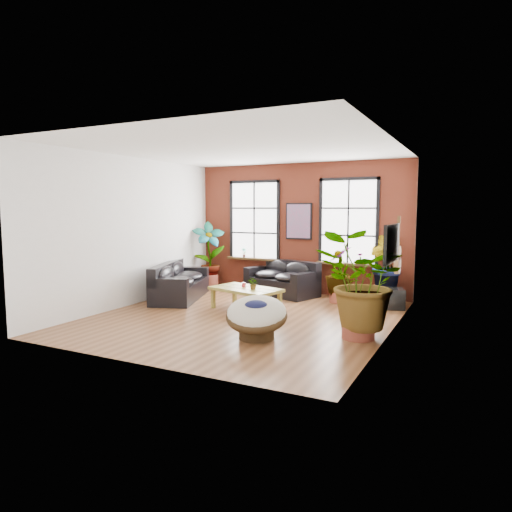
# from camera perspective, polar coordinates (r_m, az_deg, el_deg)

# --- Properties ---
(room) EXTENTS (6.04, 6.54, 3.54)m
(room) POSITION_cam_1_polar(r_m,az_deg,el_deg) (9.60, -1.21, 2.69)
(room) COLOR brown
(room) RESTS_ON ground
(sofa_back) EXTENTS (2.17, 1.57, 0.90)m
(sofa_back) POSITION_cam_1_polar(r_m,az_deg,el_deg) (12.22, 3.37, -2.92)
(sofa_back) COLOR black
(sofa_back) RESTS_ON ground
(sofa_left) EXTENTS (1.67, 2.47, 0.90)m
(sofa_left) POSITION_cam_1_polar(r_m,az_deg,el_deg) (11.79, -9.69, -3.31)
(sofa_left) COLOR black
(sofa_left) RESTS_ON ground
(coffee_table) EXTENTS (1.74, 1.26, 0.60)m
(coffee_table) POSITION_cam_1_polar(r_m,az_deg,el_deg) (10.35, -1.28, -4.32)
(coffee_table) COLOR olive
(coffee_table) RESTS_ON ground
(papasan_chair) EXTENTS (1.38, 1.38, 0.82)m
(papasan_chair) POSITION_cam_1_polar(r_m,az_deg,el_deg) (8.09, 0.08, -7.44)
(papasan_chair) COLOR #3A2814
(papasan_chair) RESTS_ON ground
(poster) EXTENTS (0.74, 0.06, 0.98)m
(poster) POSITION_cam_1_polar(r_m,az_deg,el_deg) (12.35, 5.36, 4.35)
(poster) COLOR black
(poster) RESTS_ON room
(tv_wall_unit) EXTENTS (0.13, 1.86, 1.20)m
(tv_wall_unit) POSITION_cam_1_polar(r_m,az_deg,el_deg) (9.09, 16.77, 0.96)
(tv_wall_unit) COLOR black
(tv_wall_unit) RESTS_ON room
(media_box) EXTENTS (0.69, 0.63, 0.47)m
(media_box) POSITION_cam_1_polar(r_m,az_deg,el_deg) (10.95, 16.53, -5.12)
(media_box) COLOR black
(media_box) RESTS_ON ground
(pot_back_left) EXTENTS (0.66, 0.66, 0.40)m
(pot_back_left) POSITION_cam_1_polar(r_m,az_deg,el_deg) (13.22, -5.91, -3.18)
(pot_back_left) COLOR brown
(pot_back_left) RESTS_ON ground
(pot_back_right) EXTENTS (0.72, 0.72, 0.39)m
(pot_back_right) POSITION_cam_1_polar(r_m,az_deg,el_deg) (11.70, 15.57, -4.57)
(pot_back_right) COLOR brown
(pot_back_right) RESTS_ON ground
(pot_right_wall) EXTENTS (0.74, 0.74, 0.43)m
(pot_right_wall) POSITION_cam_1_polar(r_m,az_deg,el_deg) (8.36, 12.67, -8.59)
(pot_right_wall) COLOR brown
(pot_right_wall) RESTS_ON ground
(pot_mid) EXTENTS (0.55, 0.55, 0.34)m
(pot_mid) POSITION_cam_1_polar(r_m,az_deg,el_deg) (11.37, 10.33, -4.89)
(pot_mid) COLOR brown
(pot_mid) RESTS_ON ground
(floor_plant_back_left) EXTENTS (1.12, 1.09, 1.77)m
(floor_plant_back_left) POSITION_cam_1_polar(r_m,az_deg,el_deg) (13.15, -5.89, 0.45)
(floor_plant_back_left) COLOR #16552C
(floor_plant_back_left) RESTS_ON ground
(floor_plant_back_right) EXTENTS (1.09, 1.09, 1.55)m
(floor_plant_back_right) POSITION_cam_1_polar(r_m,az_deg,el_deg) (11.59, 15.77, -1.03)
(floor_plant_back_right) COLOR #16552C
(floor_plant_back_right) RESTS_ON ground
(floor_plant_right_wall) EXTENTS (1.87, 1.73, 1.73)m
(floor_plant_right_wall) POSITION_cam_1_polar(r_m,az_deg,el_deg) (8.21, 12.73, -3.09)
(floor_plant_right_wall) COLOR #16552C
(floor_plant_right_wall) RESTS_ON ground
(floor_plant_mid) EXTENTS (0.84, 0.84, 1.23)m
(floor_plant_mid) POSITION_cam_1_polar(r_m,az_deg,el_deg) (11.30, 10.42, -1.96)
(floor_plant_mid) COLOR #16552C
(floor_plant_mid) RESTS_ON ground
(table_plant) EXTENTS (0.30, 0.28, 0.26)m
(table_plant) POSITION_cam_1_polar(r_m,az_deg,el_deg) (10.13, -0.31, -3.45)
(table_plant) COLOR #16552C
(table_plant) RESTS_ON coffee_table
(sill_plant_left) EXTENTS (0.17, 0.17, 0.27)m
(sill_plant_left) POSITION_cam_1_polar(r_m,az_deg,el_deg) (13.05, -1.53, 0.44)
(sill_plant_left) COLOR #16552C
(sill_plant_left) RESTS_ON room
(sill_plant_right) EXTENTS (0.19, 0.19, 0.27)m
(sill_plant_right) POSITION_cam_1_polar(r_m,az_deg,el_deg) (11.86, 12.91, -0.27)
(sill_plant_right) COLOR #16552C
(sill_plant_right) RESTS_ON room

